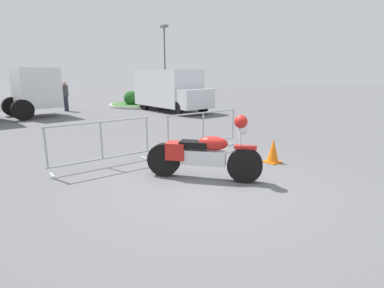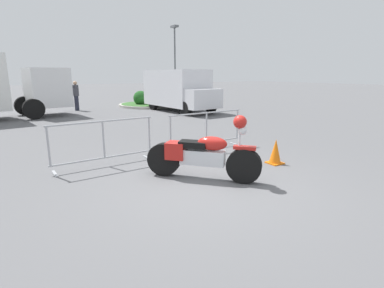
# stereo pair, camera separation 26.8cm
# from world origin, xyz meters

# --- Properties ---
(ground_plane) EXTENTS (120.00, 120.00, 0.00)m
(ground_plane) POSITION_xyz_m (0.00, 0.00, 0.00)
(ground_plane) COLOR #5B5B5E
(motorcycle) EXTENTS (1.72, 1.88, 1.34)m
(motorcycle) POSITION_xyz_m (0.16, 0.35, 0.51)
(motorcycle) COLOR black
(motorcycle) RESTS_ON ground
(crowd_barrier_near) EXTENTS (2.42, 0.55, 1.07)m
(crowd_barrier_near) POSITION_xyz_m (-1.28, 2.28, 0.56)
(crowd_barrier_near) COLOR #9EA0A5
(crowd_barrier_near) RESTS_ON ground
(crowd_barrier_far) EXTENTS (2.42, 0.55, 1.07)m
(crowd_barrier_far) POSITION_xyz_m (1.59, 2.28, 0.56)
(crowd_barrier_far) COLOR #9EA0A5
(crowd_barrier_far) RESTS_ON ground
(delivery_van) EXTENTS (2.36, 5.15, 2.31)m
(delivery_van) POSITION_xyz_m (5.39, 10.55, 1.24)
(delivery_van) COLOR silver
(delivery_van) RESTS_ON ground
(pedestrian) EXTENTS (0.48, 0.48, 1.69)m
(pedestrian) POSITION_xyz_m (0.48, 13.89, 0.92)
(pedestrian) COLOR #262838
(pedestrian) RESTS_ON ground
(planter_island) EXTENTS (4.27, 4.27, 1.22)m
(planter_island) POSITION_xyz_m (5.22, 14.14, 0.35)
(planter_island) COLOR #ADA89E
(planter_island) RESTS_ON ground
(traffic_cone) EXTENTS (0.34, 0.34, 0.59)m
(traffic_cone) POSITION_xyz_m (2.23, 0.31, 0.29)
(traffic_cone) COLOR orange
(traffic_cone) RESTS_ON ground
(street_lamp) EXTENTS (0.36, 0.70, 5.68)m
(street_lamp) POSITION_xyz_m (8.61, 16.76, 3.71)
(street_lamp) COLOR #595B60
(street_lamp) RESTS_ON ground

